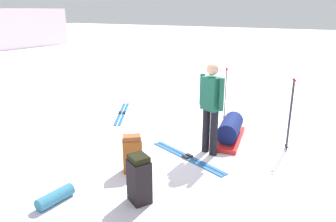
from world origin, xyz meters
name	(u,v)px	position (x,y,z in m)	size (l,w,h in m)	color
ground_plane	(168,144)	(0.00, 0.00, 0.00)	(80.00, 80.00, 0.00)	white
skier_standing	(211,104)	(0.01, -0.87, 0.95)	(0.34, 0.53, 1.70)	black
ski_pair_near	(122,113)	(1.19, 1.96, 0.01)	(1.68, 1.00, 0.05)	#1E5B9D
ski_pair_far	(187,157)	(-0.38, -0.60, 0.01)	(0.82, 1.71, 0.05)	#2A60A5
backpack_large_dark	(139,179)	(-1.95, -0.58, 0.34)	(0.37, 0.39, 0.70)	black
backpack_bright	(132,154)	(-1.26, 0.00, 0.31)	(0.35, 0.37, 0.64)	#944A19
ski_poles_planted_near	(291,111)	(0.86, -2.13, 0.76)	(0.17, 0.10, 1.38)	#20232B
ski_poles_planted_far	(226,91)	(2.01, -0.50, 0.70)	(0.19, 0.11, 1.26)	#222725
gear_sled	(230,130)	(0.76, -1.03, 0.22)	(1.40, 0.64, 0.49)	red
sleeping_mat_rolled	(55,197)	(-2.54, 0.44, 0.09)	(0.18, 0.18, 0.55)	teal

